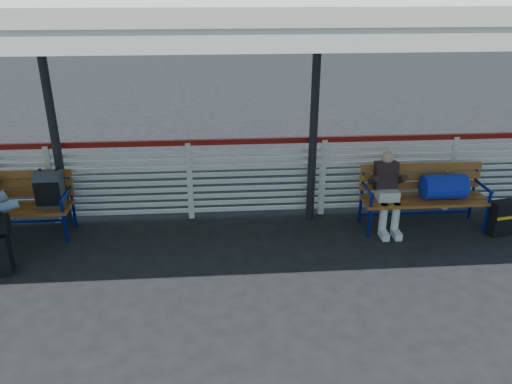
{
  "coord_description": "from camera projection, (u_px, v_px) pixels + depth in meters",
  "views": [
    {
      "loc": [
        0.46,
        -5.04,
        3.35
      ],
      "look_at": [
        0.92,
        1.0,
        0.78
      ],
      "focal_mm": 35.0,
      "sensor_mm": 36.0,
      "label": 1
    }
  ],
  "objects": [
    {
      "name": "ground",
      "position": [
        185.0,
        287.0,
        5.91
      ],
      "size": [
        60.0,
        60.0,
        0.0
      ],
      "primitive_type": "plane",
      "color": "black",
      "rests_on": "ground"
    },
    {
      "name": "fence",
      "position": [
        190.0,
        177.0,
        7.39
      ],
      "size": [
        12.08,
        0.08,
        1.24
      ],
      "color": "silver",
      "rests_on": "ground"
    },
    {
      "name": "canopy",
      "position": [
        174.0,
        11.0,
        5.51
      ],
      "size": [
        12.6,
        3.6,
        3.16
      ],
      "color": "silver",
      "rests_on": "ground"
    },
    {
      "name": "bench_left",
      "position": [
        22.0,
        196.0,
        6.89
      ],
      "size": [
        1.8,
        0.56,
        0.97
      ],
      "color": "#A1621F",
      "rests_on": "ground"
    },
    {
      "name": "bench_right",
      "position": [
        434.0,
        189.0,
        7.14
      ],
      "size": [
        1.8,
        0.56,
        0.92
      ],
      "color": "#A1621F",
      "rests_on": "ground"
    },
    {
      "name": "companion_person",
      "position": [
        387.0,
        191.0,
        7.09
      ],
      "size": [
        0.32,
        0.66,
        1.15
      ],
      "color": "beige",
      "rests_on": "ground"
    },
    {
      "name": "suitcase_side",
      "position": [
        502.0,
        218.0,
        7.07
      ],
      "size": [
        0.39,
        0.28,
        0.5
      ],
      "rotation": [
        0.0,
        0.0,
        0.18
      ],
      "color": "black",
      "rests_on": "ground"
    }
  ]
}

